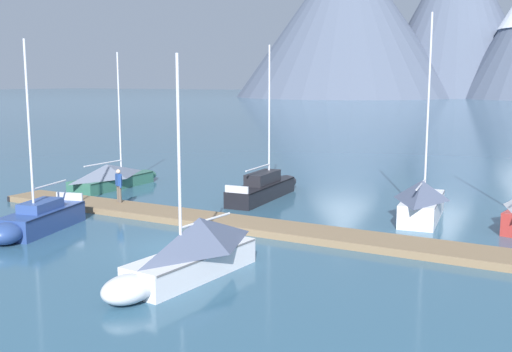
{
  "coord_description": "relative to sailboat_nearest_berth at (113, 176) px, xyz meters",
  "views": [
    {
      "loc": [
        13.13,
        -18.75,
        6.42
      ],
      "look_at": [
        0.0,
        6.0,
        2.0
      ],
      "focal_mm": 42.69,
      "sensor_mm": 36.0,
      "label": 1
    }
  ],
  "objects": [
    {
      "name": "sailboat_far_berth",
      "position": [
        18.45,
        0.34,
        0.2
      ],
      "size": [
        2.2,
        6.14,
        9.48
      ],
      "color": "white",
      "rests_on": "ground"
    },
    {
      "name": "mountain_west_summit",
      "position": [
        -56.87,
        200.04,
        29.99
      ],
      "size": [
        85.11,
        85.11,
        59.54
      ],
      "color": "#4C566B",
      "rests_on": "ground"
    },
    {
      "name": "dock",
      "position": [
        11.49,
        -5.23,
        -0.56
      ],
      "size": [
        27.13,
        2.89,
        0.3
      ],
      "color": "#846B4C",
      "rests_on": "ground"
    },
    {
      "name": "person_on_dock",
      "position": [
        4.33,
        -4.52,
        0.56
      ],
      "size": [
        0.53,
        0.38,
        1.69
      ],
      "color": "brown",
      "rests_on": "dock"
    },
    {
      "name": "sailboat_mid_dock_port",
      "position": [
        9.6,
        1.48,
        -0.12
      ],
      "size": [
        1.75,
        7.47,
        8.31
      ],
      "color": "black",
      "rests_on": "ground"
    },
    {
      "name": "sailboat_mid_dock_starboard",
      "position": [
        13.71,
        -12.06,
        0.2
      ],
      "size": [
        2.21,
        6.46,
        7.25
      ],
      "color": "silver",
      "rests_on": "ground"
    },
    {
      "name": "mountain_central_massif",
      "position": [
        -20.14,
        223.19,
        32.24
      ],
      "size": [
        66.06,
        66.06,
        64.22
      ],
      "color": "#4C566B",
      "rests_on": "ground"
    },
    {
      "name": "ground_plane",
      "position": [
        11.49,
        -9.23,
        -0.7
      ],
      "size": [
        700.0,
        700.0,
        0.0
      ],
      "primitive_type": "plane",
      "color": "#335B75"
    },
    {
      "name": "sailboat_second_berth",
      "position": [
        4.57,
        -10.09,
        -0.13
      ],
      "size": [
        2.55,
        5.58,
        8.08
      ],
      "color": "navy",
      "rests_on": "ground"
    },
    {
      "name": "sailboat_nearest_berth",
      "position": [
        0.0,
        0.0,
        0.0
      ],
      "size": [
        2.1,
        6.71,
        8.08
      ],
      "color": "#336B56",
      "rests_on": "ground"
    }
  ]
}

